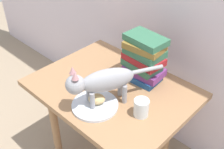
% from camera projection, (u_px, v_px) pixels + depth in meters
% --- Properties ---
extents(side_table, '(0.82, 0.62, 0.58)m').
position_uv_depth(side_table, '(112.00, 98.00, 1.49)').
color(side_table, '#9E724C').
rests_on(side_table, ground).
extents(plate, '(0.22, 0.22, 0.01)m').
position_uv_depth(plate, '(95.00, 105.00, 1.32)').
color(plate, silver).
rests_on(plate, side_table).
extents(bread_roll, '(0.10, 0.10, 0.05)m').
position_uv_depth(bread_roll, '(97.00, 99.00, 1.31)').
color(bread_roll, '#E0BC7A').
rests_on(bread_roll, plate).
extents(cat, '(0.25, 0.44, 0.23)m').
position_uv_depth(cat, '(101.00, 81.00, 1.27)').
color(cat, '#99999E').
rests_on(cat, side_table).
extents(book_stack, '(0.22, 0.16, 0.25)m').
position_uv_depth(book_stack, '(144.00, 59.00, 1.43)').
color(book_stack, '#1E4C8C').
rests_on(book_stack, side_table).
extents(candle_jar, '(0.07, 0.07, 0.08)m').
position_uv_depth(candle_jar, '(141.00, 108.00, 1.26)').
color(candle_jar, silver).
rests_on(candle_jar, side_table).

